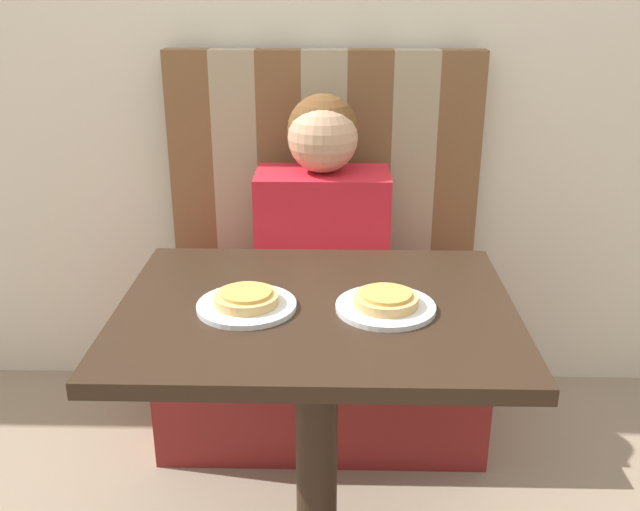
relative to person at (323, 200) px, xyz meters
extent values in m
cube|color=beige|center=(0.00, 0.33, 0.50)|extent=(7.00, 0.05, 2.60)
cube|color=maroon|center=(0.00, 0.00, -0.55)|extent=(1.04, 0.55, 0.50)
cube|color=brown|center=(-0.45, 0.23, 0.06)|extent=(0.15, 0.07, 0.74)
cube|color=tan|center=(-0.30, 0.23, 0.06)|extent=(0.15, 0.07, 0.74)
cube|color=brown|center=(-0.15, 0.23, 0.06)|extent=(0.15, 0.07, 0.74)
cube|color=tan|center=(0.00, 0.23, 0.06)|extent=(0.15, 0.07, 0.74)
cube|color=brown|center=(0.15, 0.23, 0.06)|extent=(0.15, 0.07, 0.74)
cube|color=tan|center=(0.30, 0.23, 0.06)|extent=(0.15, 0.07, 0.74)
cube|color=brown|center=(0.45, 0.23, 0.06)|extent=(0.15, 0.07, 0.74)
cube|color=black|center=(0.00, -0.70, -0.05)|extent=(0.87, 0.68, 0.03)
cylinder|color=black|center=(0.00, -0.70, -0.43)|extent=(0.10, 0.10, 0.74)
cube|color=red|center=(0.00, 0.00, -0.11)|extent=(0.41, 0.23, 0.40)
sphere|color=tan|center=(0.00, 0.00, 0.20)|extent=(0.21, 0.21, 0.21)
sphere|color=brown|center=(0.00, 0.02, 0.21)|extent=(0.22, 0.22, 0.22)
cylinder|color=white|center=(-0.15, -0.72, -0.02)|extent=(0.22, 0.22, 0.01)
cylinder|color=white|center=(0.15, -0.72, -0.02)|extent=(0.22, 0.22, 0.01)
cylinder|color=tan|center=(-0.15, -0.72, -0.01)|extent=(0.14, 0.14, 0.02)
cylinder|color=gold|center=(-0.15, -0.72, 0.01)|extent=(0.11, 0.11, 0.01)
cylinder|color=tan|center=(0.15, -0.72, -0.01)|extent=(0.14, 0.14, 0.02)
cylinder|color=gold|center=(0.15, -0.72, 0.01)|extent=(0.11, 0.11, 0.01)
camera|label=1|loc=(0.04, -2.12, 0.64)|focal=40.00mm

